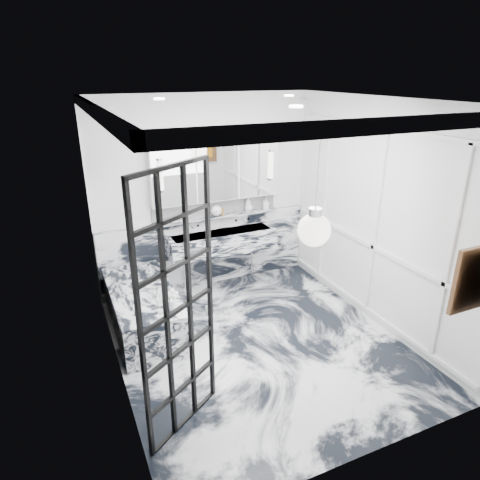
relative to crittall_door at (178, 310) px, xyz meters
name	(u,v)px	position (x,y,z in m)	size (l,w,h in m)	color
floor	(259,344)	(1.17, 0.81, -1.20)	(3.60, 3.60, 0.00)	silver
ceiling	(264,100)	(1.17, 0.81, 1.60)	(3.60, 3.60, 0.00)	white
wall_back	(205,195)	(1.17, 2.61, 0.20)	(3.60, 3.60, 0.00)	white
wall_front	(373,317)	(1.17, -0.99, 0.20)	(3.60, 3.60, 0.00)	white
wall_left	(109,260)	(-0.43, 0.81, 0.20)	(3.60, 3.60, 0.00)	white
wall_right	(378,216)	(2.77, 0.81, 0.20)	(3.60, 3.60, 0.00)	white
marble_clad_back	(207,251)	(1.17, 2.58, -0.68)	(3.18, 0.05, 1.05)	silver
marble_clad_left	(111,266)	(-0.41, 0.81, 0.14)	(0.02, 3.56, 2.68)	silver
panel_molding	(376,224)	(2.75, 0.81, 0.10)	(0.03, 3.40, 2.30)	white
soap_bottle_a	(248,204)	(1.81, 2.52, 0.00)	(0.09, 0.09, 0.23)	#8C5919
soap_bottle_b	(266,203)	(2.11, 2.52, -0.02)	(0.08, 0.09, 0.19)	#4C4C51
soap_bottle_c	(249,206)	(1.83, 2.52, -0.04)	(0.12, 0.12, 0.15)	silver
face_pot	(216,211)	(1.30, 2.52, -0.04)	(0.16, 0.16, 0.16)	white
amber_bottle	(222,212)	(1.39, 2.52, -0.06)	(0.04, 0.04, 0.10)	#8C5919
flower_vase	(172,305)	(0.21, 1.09, -0.59)	(0.08, 0.08, 0.12)	silver
crittall_door	(178,310)	(0.00, 0.00, 0.00)	(0.88, 0.04, 2.41)	black
artwork	(479,277)	(2.30, -0.95, 0.27)	(0.48, 0.05, 0.48)	orange
pendant_light	(314,230)	(0.92, -0.55, 0.76)	(0.25, 0.25, 0.25)	white
trough_sink	(222,242)	(1.32, 2.36, -0.47)	(1.60, 0.45, 0.30)	silver
ledge	(217,217)	(1.32, 2.53, -0.13)	(1.90, 0.14, 0.04)	silver
subway_tile	(216,207)	(1.32, 2.59, 0.00)	(1.90, 0.03, 0.23)	white
mirror_cabinet	(216,166)	(1.32, 2.53, 0.62)	(1.90, 0.16, 1.00)	white
sconce_left	(161,175)	(0.50, 2.44, 0.58)	(0.07, 0.07, 0.40)	white
sconce_right	(271,165)	(2.14, 2.44, 0.58)	(0.07, 0.07, 0.40)	white
bathtub	(144,310)	(0.00, 1.70, -0.93)	(0.75, 1.65, 0.55)	silver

